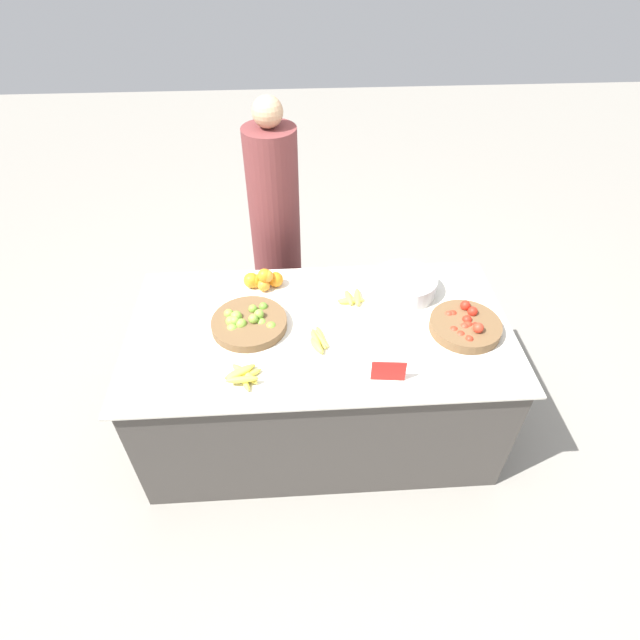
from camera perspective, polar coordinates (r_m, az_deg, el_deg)
ground_plane at (r=2.99m, az=0.00°, el=-11.35°), size 12.00×12.00×0.00m
market_table at (r=2.70m, az=0.00°, el=-6.64°), size 1.87×0.99×0.74m
lime_bowl at (r=2.44m, az=-8.15°, el=-0.30°), size 0.37×0.37×0.09m
tomato_basket at (r=2.50m, az=16.28°, el=-0.65°), size 0.34×0.34×0.10m
orange_pile at (r=2.66m, az=-6.59°, el=4.62°), size 0.21×0.11×0.12m
metal_bowl at (r=2.65m, az=9.72°, el=4.03°), size 0.33×0.33×0.10m
price_sign at (r=2.18m, az=7.83°, el=-5.82°), size 0.15×0.02×0.11m
banana_bunch_front_right at (r=2.21m, az=-8.75°, el=-6.23°), size 0.17×0.17×0.05m
banana_bunch_front_center at (r=2.58m, az=3.74°, el=2.44°), size 0.15×0.14×0.03m
banana_bunch_middle_right at (r=2.34m, az=-0.21°, el=-2.39°), size 0.10×0.20×0.03m
vendor_person at (r=3.16m, az=-5.06°, el=9.73°), size 0.30×0.30×1.55m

